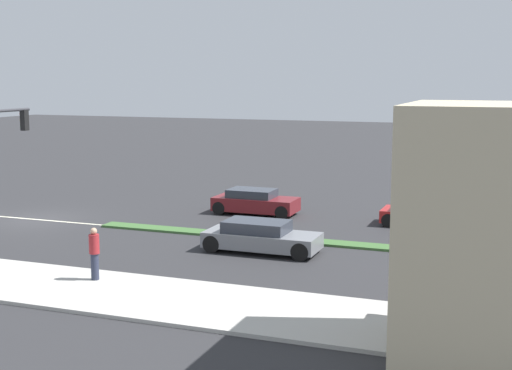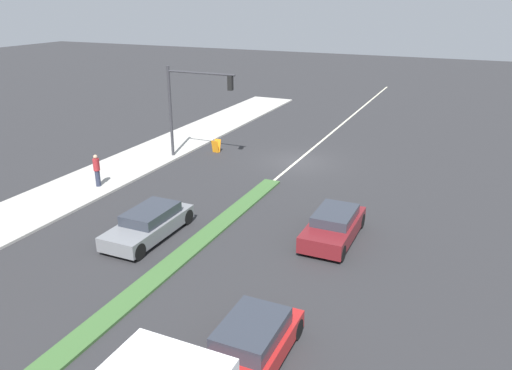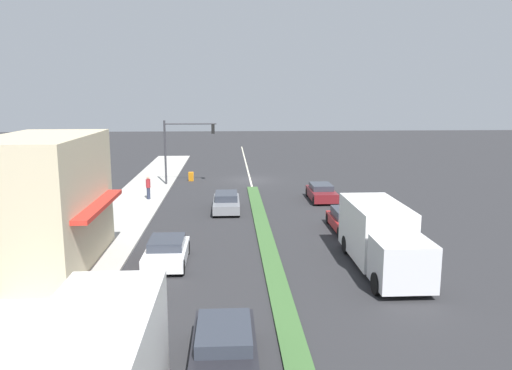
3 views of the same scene
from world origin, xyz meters
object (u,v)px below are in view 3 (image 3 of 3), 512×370
(sedan_maroon, at_px, (321,192))
(warning_aframe_sign, at_px, (191,177))
(suv_grey, at_px, (226,202))
(van_white, at_px, (167,252))
(traffic_signal_main, at_px, (181,141))
(hatchback_red, at_px, (347,220))
(pedestrian, at_px, (148,187))
(sedan_dark, at_px, (224,349))
(delivery_truck, at_px, (381,237))

(sedan_maroon, bearing_deg, warning_aframe_sign, -40.70)
(suv_grey, distance_m, van_white, 11.22)
(traffic_signal_main, relative_size, hatchback_red, 1.37)
(suv_grey, bearing_deg, pedestrian, -31.65)
(traffic_signal_main, xyz_separation_m, suv_grey, (-3.92, 10.00, -3.30))
(pedestrian, height_order, van_white, pedestrian)
(traffic_signal_main, bearing_deg, van_white, 93.09)
(pedestrian, relative_size, hatchback_red, 0.43)
(warning_aframe_sign, bearing_deg, sedan_maroon, 139.30)
(van_white, distance_m, sedan_maroon, 17.07)
(pedestrian, distance_m, warning_aframe_sign, 8.79)
(hatchback_red, xyz_separation_m, van_white, (10.00, 5.48, 0.00))
(suv_grey, relative_size, sedan_dark, 1.00)
(van_white, relative_size, sedan_maroon, 0.93)
(warning_aframe_sign, xyz_separation_m, sedan_dark, (-3.32, 32.24, 0.20))
(traffic_signal_main, relative_size, suv_grey, 1.25)
(sedan_dark, bearing_deg, suv_grey, -90.00)
(pedestrian, height_order, warning_aframe_sign, pedestrian)
(suv_grey, bearing_deg, sedan_dark, 90.00)
(traffic_signal_main, bearing_deg, sedan_maroon, 147.71)
(suv_grey, distance_m, sedan_dark, 20.23)
(traffic_signal_main, relative_size, delivery_truck, 0.75)
(delivery_truck, distance_m, sedan_maroon, 14.87)
(delivery_truck, xyz_separation_m, sedan_maroon, (0.00, -14.84, -0.86))
(pedestrian, relative_size, sedan_dark, 0.39)
(warning_aframe_sign, relative_size, delivery_truck, 0.11)
(delivery_truck, xyz_separation_m, van_white, (10.00, -1.01, -0.86))
(hatchback_red, relative_size, sedan_maroon, 0.99)
(pedestrian, bearing_deg, suv_grey, 148.35)
(hatchback_red, bearing_deg, traffic_signal_main, -54.13)
(delivery_truck, bearing_deg, warning_aframe_sign, -66.24)
(delivery_truck, height_order, van_white, delivery_truck)
(hatchback_red, bearing_deg, suv_grey, -36.80)
(sedan_dark, bearing_deg, traffic_signal_main, -82.60)
(pedestrian, height_order, hatchback_red, pedestrian)
(warning_aframe_sign, bearing_deg, pedestrian, 72.78)
(pedestrian, relative_size, sedan_maroon, 0.42)
(van_white, bearing_deg, traffic_signal_main, -86.91)
(warning_aframe_sign, xyz_separation_m, sedan_maroon, (-10.52, 9.05, 0.19))
(traffic_signal_main, bearing_deg, sedan_dark, 97.40)
(pedestrian, bearing_deg, hatchback_red, 145.45)
(van_white, bearing_deg, pedestrian, -77.90)
(sedan_dark, relative_size, van_white, 1.16)
(suv_grey, height_order, hatchback_red, hatchback_red)
(delivery_truck, distance_m, van_white, 10.09)
(traffic_signal_main, bearing_deg, warning_aframe_sign, -106.83)
(pedestrian, relative_size, van_white, 0.45)
(warning_aframe_sign, relative_size, sedan_maroon, 0.20)
(sedan_dark, relative_size, sedan_maroon, 1.08)
(warning_aframe_sign, height_order, delivery_truck, delivery_truck)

